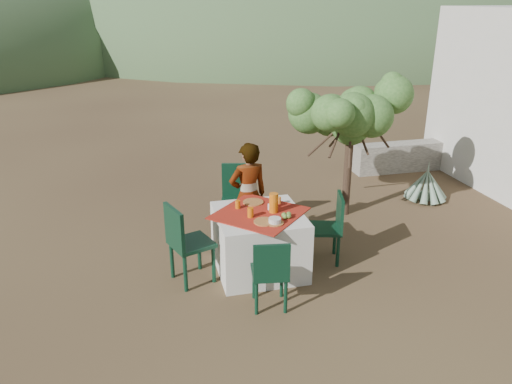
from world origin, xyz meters
TOP-DOWN VIEW (x-y plane):
  - ground at (0.00, 0.00)m, footprint 160.00×160.00m
  - table at (-0.36, 0.39)m, footprint 1.30×1.30m
  - chair_far at (-0.38, 1.52)m, footprint 0.55×0.55m
  - chair_near at (-0.45, -0.46)m, footprint 0.44×0.44m
  - chair_left at (-1.26, 0.31)m, footprint 0.57×0.57m
  - chair_right at (0.57, 0.40)m, footprint 0.51×0.51m
  - person at (-0.34, 1.06)m, footprint 0.57×0.43m
  - shrub_tree at (1.41, 1.77)m, footprint 1.59×1.56m
  - agave at (2.89, 1.95)m, footprint 0.69×0.71m
  - stone_wall at (3.60, 3.40)m, footprint 2.60×0.35m
  - hill_near_right at (12.00, 36.00)m, footprint 48.00×48.00m
  - hill_far_center at (-4.00, 52.00)m, footprint 60.00×60.00m
  - hill_far_right at (28.00, 46.00)m, footprint 36.00×36.00m
  - plate_far at (-0.35, 0.71)m, footprint 0.26×0.26m
  - plate_near at (-0.36, 0.12)m, footprint 0.25×0.25m
  - glass_far at (-0.57, 0.59)m, footprint 0.06×0.06m
  - glass_near at (-0.48, 0.30)m, footprint 0.07×0.07m
  - juice_pitcher at (-0.19, 0.37)m, footprint 0.11×0.11m
  - bowl_plate at (-0.26, 0.06)m, footprint 0.21×0.21m
  - white_bowl at (-0.26, 0.06)m, footprint 0.14×0.14m
  - jar_left at (-0.11, 0.52)m, footprint 0.06×0.06m
  - jar_right at (-0.05, 0.62)m, footprint 0.05×0.05m
  - napkin_holder at (-0.20, 0.45)m, footprint 0.07×0.06m
  - fruit_cluster at (-0.08, 0.17)m, footprint 0.12×0.11m

SIDE VIEW (x-z plane):
  - ground at x=0.00m, z-range 0.00..0.00m
  - hill_near_right at x=12.00m, z-range -10.00..10.00m
  - hill_far_center at x=-4.00m, z-range -12.00..12.00m
  - hill_far_right at x=28.00m, z-range -7.00..7.00m
  - agave at x=2.89m, z-range -0.12..0.62m
  - stone_wall at x=3.60m, z-range 0.00..0.55m
  - table at x=-0.36m, z-range 0.00..0.76m
  - chair_near at x=-0.45m, z-range 0.05..0.87m
  - chair_right at x=0.57m, z-range 0.05..0.94m
  - chair_left at x=-1.26m, z-range 0.05..1.03m
  - chair_far at x=-0.38m, z-range 0.05..1.03m
  - person at x=-0.34m, z-range 0.00..1.44m
  - bowl_plate at x=-0.26m, z-range 0.76..0.77m
  - plate_far at x=-0.35m, z-range 0.76..0.78m
  - plate_near at x=-0.36m, z-range 0.76..0.78m
  - fruit_cluster at x=-0.08m, z-range 0.76..0.82m
  - white_bowl at x=-0.26m, z-range 0.77..0.83m
  - napkin_holder at x=-0.20m, z-range 0.76..0.84m
  - jar_right at x=-0.05m, z-range 0.76..0.85m
  - jar_left at x=-0.11m, z-range 0.76..0.86m
  - glass_far at x=-0.57m, z-range 0.76..0.86m
  - glass_near at x=-0.48m, z-range 0.76..0.88m
  - juice_pitcher at x=-0.19m, z-range 0.76..1.00m
  - shrub_tree at x=1.41m, z-range 0.54..2.41m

